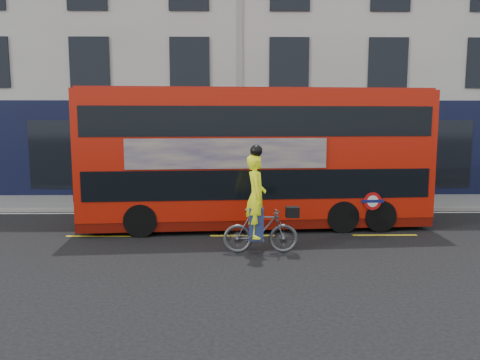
{
  "coord_description": "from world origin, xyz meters",
  "views": [
    {
      "loc": [
        -0.24,
        -11.25,
        3.22
      ],
      "look_at": [
        -0.06,
        1.99,
        1.51
      ],
      "focal_mm": 35.0,
      "sensor_mm": 36.0,
      "label": 1
    }
  ],
  "objects": [
    {
      "name": "ground",
      "position": [
        0.0,
        0.0,
        0.0
      ],
      "size": [
        120.0,
        120.0,
        0.0
      ],
      "primitive_type": "plane",
      "color": "black",
      "rests_on": "ground"
    },
    {
      "name": "pavement",
      "position": [
        0.0,
        6.5,
        0.06
      ],
      "size": [
        60.0,
        3.0,
        0.12
      ],
      "primitive_type": "cube",
      "color": "slate",
      "rests_on": "ground"
    },
    {
      "name": "kerb",
      "position": [
        0.0,
        5.0,
        0.07
      ],
      "size": [
        60.0,
        0.12,
        0.13
      ],
      "primitive_type": "cube",
      "color": "gray",
      "rests_on": "ground"
    },
    {
      "name": "building_terrace",
      "position": [
        0.0,
        12.94,
        7.49
      ],
      "size": [
        50.0,
        10.07,
        15.0
      ],
      "color": "#B2AFA8",
      "rests_on": "ground"
    },
    {
      "name": "road_edge_line",
      "position": [
        0.0,
        4.7,
        0.0
      ],
      "size": [
        58.0,
        0.1,
        0.01
      ],
      "primitive_type": "cube",
      "color": "silver",
      "rests_on": "ground"
    },
    {
      "name": "lane_dashes",
      "position": [
        0.0,
        1.5,
        0.0
      ],
      "size": [
        58.0,
        0.12,
        0.01
      ],
      "primitive_type": null,
      "color": "yellow",
      "rests_on": "ground"
    },
    {
      "name": "bus",
      "position": [
        0.45,
        2.73,
        2.11
      ],
      "size": [
        10.33,
        3.06,
        4.11
      ],
      "rotation": [
        0.0,
        0.0,
        0.07
      ],
      "color": "#AA1406",
      "rests_on": "ground"
    },
    {
      "name": "cyclist",
      "position": [
        0.37,
        -0.19,
        0.9
      ],
      "size": [
        1.84,
        0.73,
        2.63
      ],
      "rotation": [
        0.0,
        0.0,
        0.0
      ],
      "color": "#45484A",
      "rests_on": "ground"
    }
  ]
}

